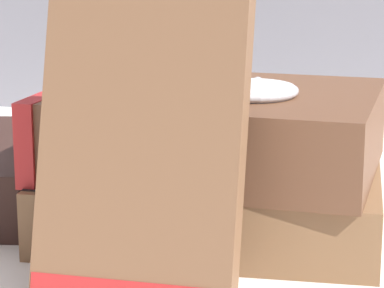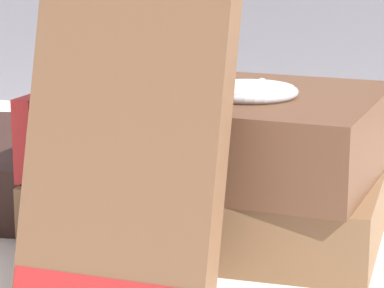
{
  "view_description": "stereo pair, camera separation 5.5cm",
  "coord_description": "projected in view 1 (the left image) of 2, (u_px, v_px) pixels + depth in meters",
  "views": [
    {
      "loc": [
        0.1,
        -0.54,
        0.19
      ],
      "look_at": [
        -0.02,
        -0.02,
        0.06
      ],
      "focal_mm": 85.0,
      "sensor_mm": 36.0,
      "label": 1
    },
    {
      "loc": [
        0.16,
        -0.52,
        0.19
      ],
      "look_at": [
        -0.02,
        -0.02,
        0.06
      ],
      "focal_mm": 85.0,
      "sensor_mm": 36.0,
      "label": 2
    }
  ],
  "objects": [
    {
      "name": "pocket_watch",
      "position": [
        250.0,
        90.0,
        0.54
      ],
      "size": [
        0.06,
        0.06,
        0.01
      ],
      "color": "silver",
      "rests_on": "book_flat_top"
    },
    {
      "name": "ground_plane",
      "position": [
        231.0,
        231.0,
        0.58
      ],
      "size": [
        3.0,
        3.0,
        0.0
      ],
      "primitive_type": "plane",
      "color": "white"
    },
    {
      "name": "book_leaning_front",
      "position": [
        142.0,
        152.0,
        0.46
      ],
      "size": [
        0.1,
        0.06,
        0.16
      ],
      "rotation": [
        -0.28,
        0.0,
        0.0
      ],
      "color": "brown",
      "rests_on": "ground_plane"
    },
    {
      "name": "book_flat_bottom",
      "position": [
        207.0,
        198.0,
        0.58
      ],
      "size": [
        0.21,
        0.16,
        0.04
      ],
      "rotation": [
        0.0,
        0.0,
        0.05
      ],
      "color": "brown",
      "rests_on": "ground_plane"
    },
    {
      "name": "book_flat_top",
      "position": [
        205.0,
        129.0,
        0.56
      ],
      "size": [
        0.2,
        0.15,
        0.05
      ],
      "rotation": [
        0.0,
        0.0,
        -0.04
      ],
      "color": "brown",
      "rests_on": "book_flat_bottom"
    },
    {
      "name": "reading_glasses",
      "position": [
        161.0,
        155.0,
        0.76
      ],
      "size": [
        0.1,
        0.07,
        0.0
      ],
      "rotation": [
        0.0,
        0.0,
        -0.3
      ],
      "color": "black",
      "rests_on": "ground_plane"
    }
  ]
}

